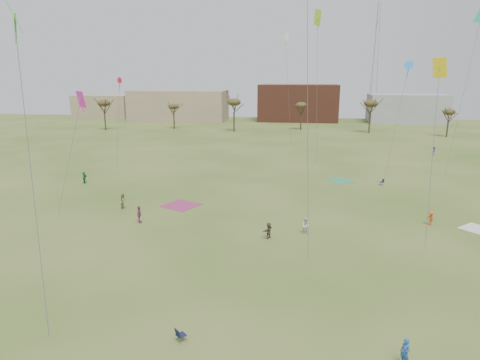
# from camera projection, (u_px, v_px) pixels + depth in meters

# --- Properties ---
(ground) EXTENTS (260.00, 260.00, 0.00)m
(ground) POSITION_uv_depth(u_px,v_px,m) (216.00, 301.00, 28.40)
(ground) COLOR #39571B
(ground) RESTS_ON ground
(flyer_near_right) EXTENTS (0.63, 0.68, 1.57)m
(flyer_near_right) POSITION_uv_depth(u_px,v_px,m) (405.00, 352.00, 21.92)
(flyer_near_right) COLOR #224D9B
(flyer_near_right) RESTS_ON ground
(spectator_fore_b) EXTENTS (0.77, 0.93, 1.77)m
(spectator_fore_b) POSITION_uv_depth(u_px,v_px,m) (123.00, 201.00, 48.05)
(spectator_fore_b) COLOR #888156
(spectator_fore_b) RESTS_ON ground
(spectator_fore_c) EXTENTS (1.07, 1.49, 1.55)m
(spectator_fore_c) POSITION_uv_depth(u_px,v_px,m) (269.00, 230.00, 39.22)
(spectator_fore_c) COLOR brown
(spectator_fore_c) RESTS_ON ground
(flyer_mid_b) EXTENTS (0.90, 1.09, 1.47)m
(flyer_mid_b) POSITION_uv_depth(u_px,v_px,m) (431.00, 218.00, 42.77)
(flyer_mid_b) COLOR #D65228
(flyer_mid_b) RESTS_ON ground
(spectator_mid_d) EXTENTS (0.74, 1.14, 1.80)m
(spectator_mid_d) POSITION_uv_depth(u_px,v_px,m) (139.00, 215.00, 43.33)
(spectator_mid_d) COLOR #953E6D
(spectator_mid_d) RESTS_ON ground
(spectator_mid_e) EXTENTS (0.84, 0.69, 1.59)m
(spectator_mid_e) POSITION_uv_depth(u_px,v_px,m) (306.00, 226.00, 40.38)
(spectator_mid_e) COLOR silver
(spectator_mid_e) RESTS_ON ground
(flyer_far_a) EXTENTS (0.72, 1.57, 1.63)m
(flyer_far_a) POSITION_uv_depth(u_px,v_px,m) (84.00, 178.00, 59.44)
(flyer_far_a) COLOR #277648
(flyer_far_a) RESTS_ON ground
(flyer_far_c) EXTENTS (0.91, 1.12, 1.51)m
(flyer_far_c) POSITION_uv_depth(u_px,v_px,m) (434.00, 151.00, 81.10)
(flyer_far_c) COLOR navy
(flyer_far_c) RESTS_ON ground
(blanket_cream) EXTENTS (3.93, 3.93, 0.03)m
(blanket_cream) POSITION_uv_depth(u_px,v_px,m) (478.00, 229.00, 41.71)
(blanket_cream) COLOR white
(blanket_cream) RESTS_ON ground
(blanket_plum) EXTENTS (4.96, 4.96, 0.03)m
(blanket_plum) POSITION_uv_depth(u_px,v_px,m) (181.00, 205.00, 49.40)
(blanket_plum) COLOR #9C3062
(blanket_plum) RESTS_ON ground
(blanket_olive) EXTENTS (4.22, 4.22, 0.03)m
(blanket_olive) POSITION_uv_depth(u_px,v_px,m) (341.00, 181.00, 60.94)
(blanket_olive) COLOR #348F60
(blanket_olive) RESTS_ON ground
(camp_chair_center) EXTENTS (0.74, 0.74, 0.87)m
(camp_chair_center) POSITION_uv_depth(u_px,v_px,m) (181.00, 337.00, 24.03)
(camp_chair_center) COLOR #131A35
(camp_chair_center) RESTS_ON ground
(camp_chair_right) EXTENTS (0.67, 0.64, 0.87)m
(camp_chair_right) POSITION_uv_depth(u_px,v_px,m) (382.00, 183.00, 58.45)
(camp_chair_right) COLOR #151334
(camp_chair_right) RESTS_ON ground
(kites_aloft) EXTENTS (53.18, 69.30, 23.56)m
(kites_aloft) POSITION_uv_depth(u_px,v_px,m) (279.00, 47.00, 64.70)
(kites_aloft) COLOR silver
(kites_aloft) RESTS_ON ground
(tree_line) EXTENTS (117.44, 49.32, 8.91)m
(tree_line) POSITION_uv_depth(u_px,v_px,m) (265.00, 108.00, 103.14)
(tree_line) COLOR #3A2B1E
(tree_line) RESTS_ON ground
(building_tan) EXTENTS (32.00, 14.00, 10.00)m
(building_tan) POSITION_uv_depth(u_px,v_px,m) (179.00, 106.00, 142.36)
(building_tan) COLOR #937F60
(building_tan) RESTS_ON ground
(building_brick) EXTENTS (26.00, 16.00, 12.00)m
(building_brick) POSITION_uv_depth(u_px,v_px,m) (298.00, 103.00, 141.68)
(building_brick) COLOR brown
(building_brick) RESTS_ON ground
(building_grey) EXTENTS (24.00, 12.00, 9.00)m
(building_grey) POSITION_uv_depth(u_px,v_px,m) (407.00, 109.00, 135.53)
(building_grey) COLOR gray
(building_grey) RESTS_ON ground
(building_tan_west) EXTENTS (20.00, 12.00, 8.00)m
(building_tan_west) POSITION_uv_depth(u_px,v_px,m) (104.00, 106.00, 153.27)
(building_tan_west) COLOR #937F60
(building_tan_west) RESTS_ON ground
(radio_tower) EXTENTS (1.51, 1.72, 41.00)m
(radio_tower) POSITION_uv_depth(u_px,v_px,m) (375.00, 62.00, 140.02)
(radio_tower) COLOR #9EA3A8
(radio_tower) RESTS_ON ground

